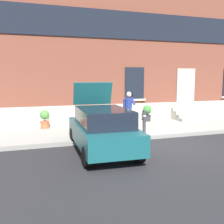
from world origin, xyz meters
name	(u,v)px	position (x,y,z in m)	size (l,w,h in m)	color
ground_plane	(160,145)	(0.00, 0.00, 0.00)	(80.00, 80.00, 0.00)	#232326
sidewalk	(132,129)	(0.00, 2.80, 0.07)	(24.00, 3.60, 0.15)	#99968E
curb_edge	(149,137)	(0.00, 0.94, 0.07)	(24.00, 0.12, 0.15)	gray
building_facade	(115,55)	(0.01, 5.29, 3.73)	(24.00, 1.52, 7.50)	brown
entrance_stoop	(189,115)	(4.07, 4.12, 0.39)	(1.90, 1.28, 0.64)	#9E998E
hatchback_car_teal	(102,129)	(-2.32, -0.23, 0.80)	(1.91, 4.12, 2.34)	#165156
bollard_near_person	(144,121)	(-0.02, 1.35, 0.71)	(0.15, 0.15, 1.04)	#333338
person_on_phone	(128,108)	(-0.43, 2.18, 1.15)	(0.51, 0.50, 1.74)	navy
planter_terracotta	(45,119)	(-3.93, 3.85, 0.61)	(0.44, 0.44, 0.86)	#B25B38
planter_olive	(83,117)	(-2.12, 3.82, 0.61)	(0.44, 0.44, 0.86)	#606B38
planter_cream	(118,115)	(-0.31, 3.91, 0.61)	(0.44, 0.44, 0.86)	beige
planter_charcoal	(147,113)	(1.50, 4.23, 0.61)	(0.44, 0.44, 0.86)	#2D2D30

